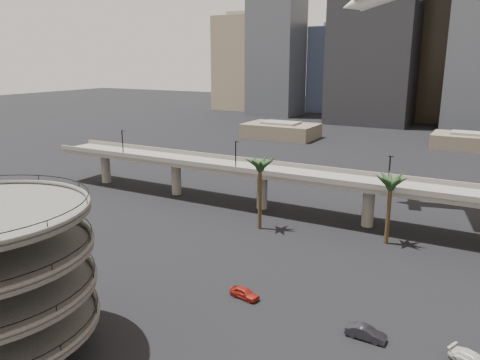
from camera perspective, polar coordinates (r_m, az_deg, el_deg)
The scene contains 7 objects.
overpass at distance 91.98m, azimuth 8.88°, elevation -0.10°, with size 130.00×9.30×14.70m.
palm_trees at distance 77.51m, azimuth 16.04°, elevation -0.13°, with size 42.40×10.40×14.00m.
low_buildings at distance 174.80m, azimuth 21.07°, elevation 4.54°, with size 135.00×27.50×6.80m.
skyline at distance 246.71m, azimuth 26.66°, elevation 16.43°, with size 269.00×86.00×122.33m.
car_a at distance 62.75m, azimuth 0.55°, elevation -13.61°, with size 1.68×4.16×1.42m, color #A52017.
car_b at distance 56.56m, azimuth 15.08°, elevation -17.54°, with size 1.56×4.48×1.48m, color black.
car_c at distance 56.11m, azimuth 26.54°, elevation -19.03°, with size 1.94×4.76×1.38m, color silver.
Camera 1 is at (30.34, -28.74, 30.32)m, focal length 35.00 mm.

